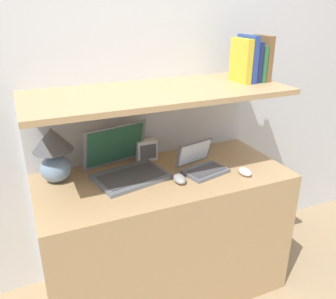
# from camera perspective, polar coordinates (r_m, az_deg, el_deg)

# --- Properties ---
(wall_back) EXTENTS (6.00, 0.05, 2.40)m
(wall_back) POSITION_cam_1_polar(r_m,az_deg,el_deg) (2.14, -4.67, 10.19)
(wall_back) COLOR silver
(wall_back) RESTS_ON ground_plane
(desk) EXTENTS (1.37, 0.62, 0.78)m
(desk) POSITION_cam_1_polar(r_m,az_deg,el_deg) (2.15, -0.57, -13.49)
(desk) COLOR tan
(desk) RESTS_ON ground_plane
(back_riser) EXTENTS (1.37, 0.04, 1.21)m
(back_riser) POSITION_cam_1_polar(r_m,az_deg,el_deg) (2.30, -3.83, -4.66)
(back_riser) COLOR silver
(back_riser) RESTS_ON ground_plane
(shelf) EXTENTS (1.37, 0.56, 0.03)m
(shelf) POSITION_cam_1_polar(r_m,az_deg,el_deg) (1.86, -1.55, 9.09)
(shelf) COLOR tan
(shelf) RESTS_ON back_riser
(table_lamp) EXTENTS (0.21, 0.21, 0.30)m
(table_lamp) POSITION_cam_1_polar(r_m,az_deg,el_deg) (1.92, -17.90, -0.32)
(table_lamp) COLOR #7593B2
(table_lamp) RESTS_ON desk
(laptop_large) EXTENTS (0.44, 0.40, 0.26)m
(laptop_large) POSITION_cam_1_polar(r_m,az_deg,el_deg) (1.95, -6.78, -2.68)
(laptop_large) COLOR slate
(laptop_large) RESTS_ON desk
(laptop_small) EXTENTS (0.27, 0.25, 0.16)m
(laptop_small) POSITION_cam_1_polar(r_m,az_deg,el_deg) (1.99, 5.46, -2.53)
(laptop_small) COLOR slate
(laptop_small) RESTS_ON desk
(computer_mouse) EXTENTS (0.07, 0.11, 0.04)m
(computer_mouse) POSITION_cam_1_polar(r_m,az_deg,el_deg) (1.87, 1.85, -4.73)
(computer_mouse) COLOR #99999E
(computer_mouse) RESTS_ON desk
(second_mouse) EXTENTS (0.07, 0.09, 0.04)m
(second_mouse) POSITION_cam_1_polar(r_m,az_deg,el_deg) (1.99, 12.25, -3.51)
(second_mouse) COLOR white
(second_mouse) RESTS_ON desk
(router_box) EXTENTS (0.12, 0.06, 0.13)m
(router_box) POSITION_cam_1_polar(r_m,az_deg,el_deg) (2.12, -3.45, -0.11)
(router_box) COLOR white
(router_box) RESTS_ON desk
(book_brown) EXTENTS (0.03, 0.15, 0.25)m
(book_brown) POSITION_cam_1_polar(r_m,az_deg,el_deg) (2.15, 14.89, 13.99)
(book_brown) COLOR brown
(book_brown) RESTS_ON shelf
(book_green) EXTENTS (0.02, 0.16, 0.20)m
(book_green) POSITION_cam_1_polar(r_m,az_deg,el_deg) (2.13, 14.06, 13.30)
(book_green) COLOR #2D7042
(book_green) RESTS_ON shelf
(book_navy) EXTENTS (0.03, 0.15, 0.22)m
(book_navy) POSITION_cam_1_polar(r_m,az_deg,el_deg) (2.11, 13.38, 13.59)
(book_navy) COLOR navy
(book_navy) RESTS_ON shelf
(book_blue) EXTENTS (0.03, 0.17, 0.25)m
(book_blue) POSITION_cam_1_polar(r_m,az_deg,el_deg) (2.09, 12.55, 14.04)
(book_blue) COLOR #284293
(book_blue) RESTS_ON shelf
(book_yellow) EXTENTS (0.04, 0.17, 0.24)m
(book_yellow) POSITION_cam_1_polar(r_m,az_deg,el_deg) (2.07, 11.62, 13.79)
(book_yellow) COLOR gold
(book_yellow) RESTS_ON shelf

